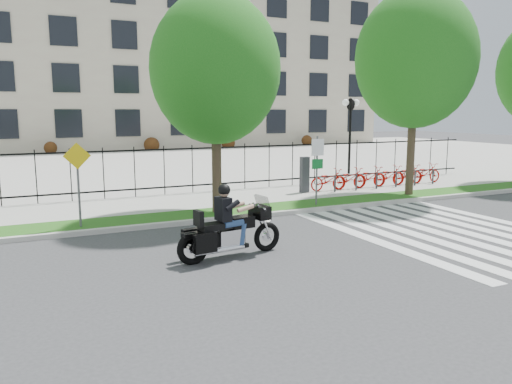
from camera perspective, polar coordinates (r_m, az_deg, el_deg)
name	(u,v)px	position (r m, az deg, el deg)	size (l,w,h in m)	color
ground	(306,250)	(12.96, 5.77, -6.62)	(120.00, 120.00, 0.00)	#323335
curb	(242,217)	(16.48, -1.63, -2.88)	(60.00, 0.20, 0.15)	#B3B1A9
grass_verge	(232,212)	(17.25, -2.77, -2.34)	(60.00, 1.50, 0.15)	#1E5615
sidewalk	(207,201)	(19.54, -5.61, -1.01)	(60.00, 3.50, 0.15)	#A2A198
plaza	(122,161)	(36.40, -15.08, 3.41)	(80.00, 34.00, 0.10)	#A2A198
crosswalk_stripes	(445,231)	(15.94, 20.82, -4.16)	(5.70, 8.00, 0.01)	silver
iron_fence	(192,169)	(21.02, -7.28, 2.64)	(30.00, 0.06, 2.00)	black
office_building	(81,48)	(56.31, -19.36, 15.27)	(60.00, 21.90, 20.15)	#AFA08D
lamp_post_right	(350,117)	(28.02, 10.74, 8.39)	(1.06, 0.70, 4.25)	black
street_tree_1	(215,69)	(16.75, -4.67, 13.80)	(4.26, 4.26, 7.19)	#3D2C21
street_tree_2	(415,59)	(21.33, 17.75, 14.26)	(4.75, 4.75, 8.16)	#3D2C21
bike_share_station	(378,176)	(23.25, 13.76, 1.76)	(7.76, 0.85, 1.50)	#2D2D33
sign_pole_regulatory	(317,161)	(18.14, 7.01, 3.49)	(0.50, 0.09, 2.50)	#59595B
sign_pole_warning	(78,173)	(15.41, -19.69, 2.02)	(0.78, 0.09, 2.49)	#59595B
motorcycle_rider	(230,228)	(12.11, -2.94, -4.13)	(2.84, 0.97, 2.20)	black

